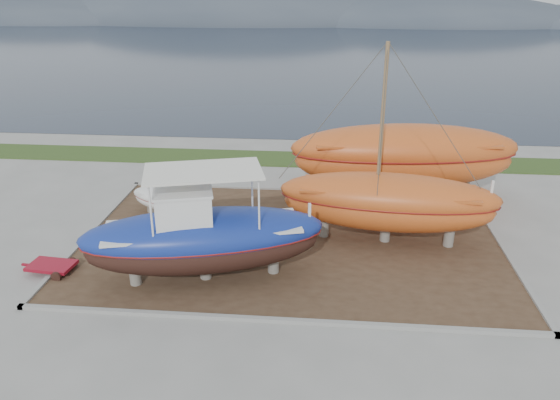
# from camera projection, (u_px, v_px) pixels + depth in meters

# --- Properties ---
(ground) EXTENTS (140.00, 140.00, 0.00)m
(ground) POSITION_uv_depth(u_px,v_px,m) (283.00, 289.00, 20.40)
(ground) COLOR gray
(ground) RESTS_ON ground
(dirt_patch) EXTENTS (18.00, 12.00, 0.06)m
(dirt_patch) POSITION_uv_depth(u_px,v_px,m) (291.00, 241.00, 24.07)
(dirt_patch) COLOR #422D1E
(dirt_patch) RESTS_ON ground
(curb_frame) EXTENTS (18.60, 12.60, 0.15)m
(curb_frame) POSITION_uv_depth(u_px,v_px,m) (291.00, 240.00, 24.06)
(curb_frame) COLOR gray
(curb_frame) RESTS_ON ground
(grass_strip) EXTENTS (44.00, 3.00, 0.08)m
(grass_strip) POSITION_uv_depth(u_px,v_px,m) (304.00, 159.00, 34.65)
(grass_strip) COLOR #284219
(grass_strip) RESTS_ON ground
(sea) EXTENTS (260.00, 100.00, 0.04)m
(sea) POSITION_uv_depth(u_px,v_px,m) (321.00, 51.00, 84.84)
(sea) COLOR #1A2334
(sea) RESTS_ON ground
(mountain_ridge) EXTENTS (200.00, 36.00, 20.00)m
(mountain_ridge) POSITION_uv_depth(u_px,v_px,m) (326.00, 23.00, 135.47)
(mountain_ridge) COLOR #333D49
(mountain_ridge) RESTS_ON ground
(blue_caique) EXTENTS (9.57, 5.12, 4.39)m
(blue_caique) POSITION_uv_depth(u_px,v_px,m) (203.00, 226.00, 20.25)
(blue_caique) COLOR navy
(blue_caique) RESTS_ON dirt_patch
(white_dinghy) EXTENTS (4.68, 3.09, 1.32)m
(white_dinghy) POSITION_uv_depth(u_px,v_px,m) (172.00, 204.00, 26.22)
(white_dinghy) COLOR white
(white_dinghy) RESTS_ON dirt_patch
(orange_sailboat) EXTENTS (9.57, 3.60, 8.48)m
(orange_sailboat) POSITION_uv_depth(u_px,v_px,m) (392.00, 148.00, 22.42)
(orange_sailboat) COLOR #C1521D
(orange_sailboat) RESTS_ON dirt_patch
(orange_bare_hull) EXTENTS (11.88, 4.64, 3.80)m
(orange_bare_hull) POSITION_uv_depth(u_px,v_px,m) (403.00, 163.00, 27.97)
(orange_bare_hull) COLOR #C1521D
(orange_bare_hull) RESTS_ON dirt_patch
(red_trailer) EXTENTS (2.73, 1.55, 0.37)m
(red_trailer) POSITION_uv_depth(u_px,v_px,m) (52.00, 268.00, 21.51)
(red_trailer) COLOR maroon
(red_trailer) RESTS_ON ground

